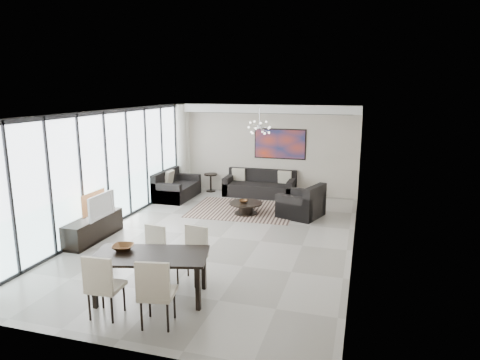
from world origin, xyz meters
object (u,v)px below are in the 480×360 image
at_px(sofa_main, 260,187).
at_px(tv_console, 93,228).
at_px(television, 98,206).
at_px(dining_table, 151,259).
at_px(coffee_table, 246,207).

relative_size(sofa_main, tv_console, 1.30).
height_order(television, dining_table, television).
bearing_deg(coffee_table, tv_console, -133.63).
relative_size(coffee_table, sofa_main, 0.41).
bearing_deg(television, coffee_table, -43.01).
height_order(coffee_table, dining_table, dining_table).
bearing_deg(dining_table, television, 138.85).
distance_m(tv_console, dining_table, 3.41).
bearing_deg(sofa_main, television, -116.93).
bearing_deg(sofa_main, dining_table, -90.71).
distance_m(tv_console, television, 0.57).
height_order(tv_console, dining_table, dining_table).
bearing_deg(dining_table, sofa_main, 89.29).
bearing_deg(coffee_table, dining_table, -92.24).
relative_size(television, dining_table, 0.48).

